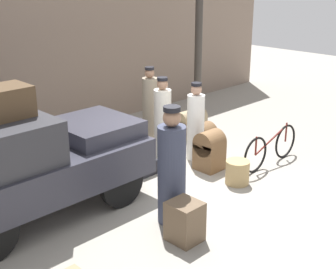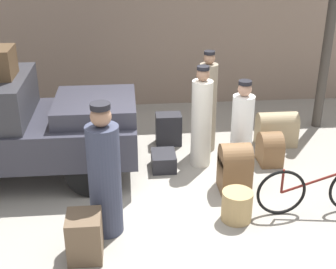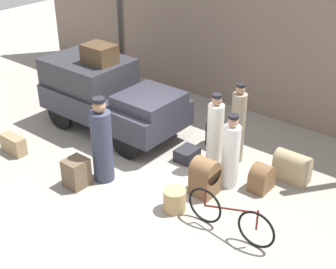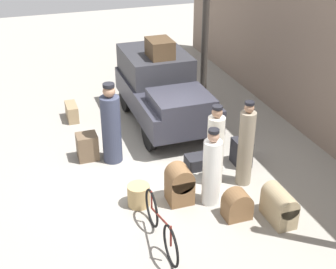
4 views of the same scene
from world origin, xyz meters
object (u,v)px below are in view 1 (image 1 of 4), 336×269
bicycle (271,147)px  porter_lifting_near_truck (172,171)px  porter_standing_middle (163,124)px  trunk_umber_medium (209,150)px  suitcase_small_leather (191,123)px  wicker_basket (237,172)px  porter_with_bicycle (196,125)px  conductor_in_dark_uniform (150,113)px  trunk_on_truck_roof (3,102)px  truck (22,162)px  trunk_barrel_dark (204,136)px  suitcase_tan_flat (142,166)px  trunk_large_brown (185,221)px  suitcase_black_upright (117,143)px

bicycle → porter_lifting_near_truck: (-2.99, -0.17, 0.48)m
porter_standing_middle → trunk_umber_medium: (0.39, -0.91, -0.41)m
suitcase_small_leather → wicker_basket: bearing=-118.9°
porter_with_bicycle → conductor_in_dark_uniform: conductor_in_dark_uniform is taller
conductor_in_dark_uniform → trunk_on_truck_roof: bearing=-168.8°
porter_standing_middle → conductor_in_dark_uniform: size_ratio=0.95×
truck → wicker_basket: size_ratio=8.22×
porter_lifting_near_truck → trunk_barrel_dark: bearing=32.1°
trunk_barrel_dark → suitcase_tan_flat: bearing=-178.8°
trunk_umber_medium → trunk_on_truck_roof: 4.06m
trunk_large_brown → trunk_barrel_dark: trunk_large_brown is taller
porter_standing_middle → conductor_in_dark_uniform: conductor_in_dark_uniform is taller
wicker_basket → porter_standing_middle: 1.82m
porter_lifting_near_truck → suitcase_black_upright: bearing=67.9°
bicycle → conductor_in_dark_uniform: 2.58m
truck → porter_with_bicycle: truck is taller
suitcase_black_upright → trunk_barrel_dark: suitcase_black_upright is taller
trunk_on_truck_roof → suitcase_small_leather: bearing=8.7°
wicker_basket → suitcase_tan_flat: wicker_basket is taller
porter_lifting_near_truck → trunk_barrel_dark: porter_lifting_near_truck is taller
suitcase_small_leather → porter_with_bicycle: bearing=-133.7°
suitcase_small_leather → trunk_on_truck_roof: bearing=-171.3°
truck → trunk_barrel_dark: (4.31, 0.05, -0.69)m
trunk_barrel_dark → trunk_umber_medium: bearing=-134.0°
trunk_large_brown → bicycle: bearing=12.0°
truck → trunk_on_truck_roof: size_ratio=4.83×
bicycle → trunk_umber_medium: size_ratio=2.24×
porter_with_bicycle → trunk_on_truck_roof: 4.09m
porter_with_bicycle → suitcase_tan_flat: size_ratio=3.12×
wicker_basket → suitcase_tan_flat: bearing=119.4°
wicker_basket → trunk_large_brown: size_ratio=0.73×
suitcase_black_upright → wicker_basket: bearing=-74.2°
suitcase_tan_flat → wicker_basket: bearing=-60.6°
trunk_large_brown → truck: bearing=120.2°
porter_standing_middle → porter_with_bicycle: (0.61, -0.34, -0.08)m
porter_standing_middle → trunk_on_truck_roof: 3.48m
wicker_basket → porter_standing_middle: size_ratio=0.25×
bicycle → porter_with_bicycle: 1.57m
truck → bicycle: bearing=-18.5°
truck → porter_with_bicycle: 3.73m
suitcase_tan_flat → trunk_barrel_dark: (1.86, 0.04, 0.12)m
bicycle → porter_with_bicycle: porter_with_bicycle is taller
wicker_basket → suitcase_small_leather: size_ratio=0.60×
suitcase_black_upright → trunk_umber_medium: (0.87, -1.77, 0.11)m
wicker_basket → porter_standing_middle: porter_standing_middle is taller
trunk_umber_medium → suitcase_tan_flat: 1.34m
wicker_basket → trunk_barrel_dark: size_ratio=0.78×
porter_with_bicycle → trunk_on_truck_roof: bearing=176.6°
wicker_basket → suitcase_black_upright: suitcase_black_upright is taller
trunk_barrel_dark → trunk_on_truck_roof: trunk_on_truck_roof is taller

